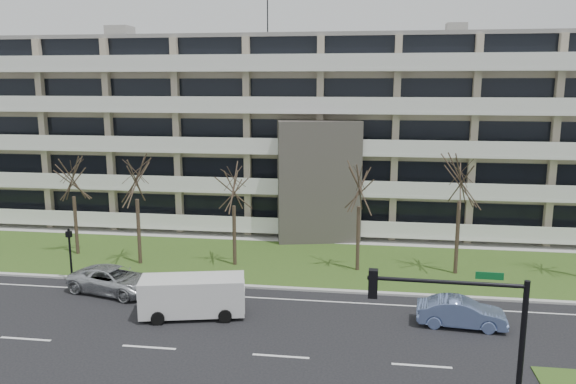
# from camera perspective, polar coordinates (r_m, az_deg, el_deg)

# --- Properties ---
(ground) EXTENTS (160.00, 160.00, 0.00)m
(ground) POSITION_cam_1_polar(r_m,az_deg,el_deg) (25.42, -0.74, -16.35)
(ground) COLOR black
(ground) RESTS_ON ground
(grass_verge) EXTENTS (90.00, 10.00, 0.06)m
(grass_verge) POSITION_cam_1_polar(r_m,az_deg,el_deg) (37.34, 2.32, -7.16)
(grass_verge) COLOR #31501A
(grass_verge) RESTS_ON ground
(curb) EXTENTS (90.00, 0.35, 0.12)m
(curb) POSITION_cam_1_polar(r_m,az_deg,el_deg) (32.64, 1.43, -9.84)
(curb) COLOR #B2B2AD
(curb) RESTS_ON ground
(sidewalk) EXTENTS (90.00, 2.00, 0.08)m
(sidewalk) POSITION_cam_1_polar(r_m,az_deg,el_deg) (42.57, 3.07, -4.85)
(sidewalk) COLOR #B2B2AD
(sidewalk) RESTS_ON ground
(lane_edge_line) EXTENTS (90.00, 0.12, 0.01)m
(lane_edge_line) POSITION_cam_1_polar(r_m,az_deg,el_deg) (31.28, 1.11, -10.90)
(lane_edge_line) COLOR white
(lane_edge_line) RESTS_ON ground
(apartment_building) EXTENTS (60.50, 15.10, 18.75)m
(apartment_building) POSITION_cam_1_polar(r_m,az_deg,el_deg) (47.92, 3.87, 6.15)
(apartment_building) COLOR #B2A88A
(apartment_building) RESTS_ON ground
(silver_pickup) EXTENTS (5.69, 3.64, 1.46)m
(silver_pickup) POSITION_cam_1_polar(r_m,az_deg,el_deg) (33.57, -17.25, -8.53)
(silver_pickup) COLOR #BABDC2
(silver_pickup) RESTS_ON ground
(blue_sedan) EXTENTS (4.35, 1.81, 1.40)m
(blue_sedan) POSITION_cam_1_polar(r_m,az_deg,el_deg) (29.16, 17.18, -11.63)
(blue_sedan) COLOR #748CC9
(blue_sedan) RESTS_ON ground
(white_van) EXTENTS (5.52, 3.03, 2.03)m
(white_van) POSITION_cam_1_polar(r_m,az_deg,el_deg) (29.28, -9.52, -10.09)
(white_van) COLOR silver
(white_van) RESTS_ON ground
(traffic_signal) EXTENTS (5.09, 0.45, 5.88)m
(traffic_signal) POSITION_cam_1_polar(r_m,az_deg,el_deg) (19.43, 17.83, -13.48)
(traffic_signal) COLOR black
(traffic_signal) RESTS_ON ground
(pedestrian_signal) EXTENTS (0.35, 0.29, 3.28)m
(pedestrian_signal) POSITION_cam_1_polar(r_m,az_deg,el_deg) (35.66, -21.28, -5.35)
(pedestrian_signal) COLOR black
(pedestrian_signal) RESTS_ON ground
(tree_1) EXTENTS (3.65, 3.65, 7.30)m
(tree_1) POSITION_cam_1_polar(r_m,az_deg,el_deg) (40.52, -21.09, 1.76)
(tree_1) COLOR #382B21
(tree_1) RESTS_ON ground
(tree_2) EXTENTS (3.87, 3.87, 7.75)m
(tree_2) POSITION_cam_1_polar(r_m,az_deg,el_deg) (36.98, -15.21, 1.84)
(tree_2) COLOR #382B21
(tree_2) RESTS_ON ground
(tree_3) EXTENTS (3.54, 3.54, 7.08)m
(tree_3) POSITION_cam_1_polar(r_m,az_deg,el_deg) (35.67, -5.57, 1.00)
(tree_3) COLOR #382B21
(tree_3) RESTS_ON ground
(tree_4) EXTENTS (3.70, 3.70, 7.40)m
(tree_4) POSITION_cam_1_polar(r_m,az_deg,el_deg) (34.71, 7.27, 1.10)
(tree_4) COLOR #382B21
(tree_4) RESTS_ON ground
(tree_5) EXTENTS (4.11, 4.11, 8.23)m
(tree_5) POSITION_cam_1_polar(r_m,az_deg,el_deg) (35.24, 17.18, 1.92)
(tree_5) COLOR #382B21
(tree_5) RESTS_ON ground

